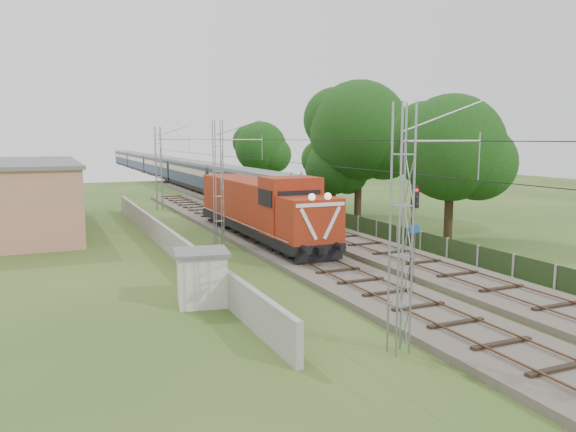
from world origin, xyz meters
name	(u,v)px	position (x,y,z in m)	size (l,w,h in m)	color
ground	(353,285)	(0.00, 0.00, 0.00)	(140.00, 140.00, 0.00)	#2C491B
track_main	(293,253)	(0.00, 7.00, 0.18)	(4.20, 70.00, 0.45)	#6B6054
track_side	(284,219)	(5.00, 20.00, 0.18)	(4.20, 80.00, 0.45)	#6B6054
catenary	(219,183)	(-2.95, 12.00, 4.05)	(3.31, 70.00, 8.00)	gray
boundary_wall	(165,238)	(-6.50, 12.00, 0.75)	(0.25, 40.00, 1.50)	#9E9E99
station_building	(19,195)	(-15.00, 24.00, 2.63)	(8.40, 20.40, 5.22)	#B47661
fence	(448,248)	(8.00, 3.00, 0.60)	(0.12, 32.00, 1.20)	black
locomotive	(261,207)	(0.00, 12.32, 2.33)	(3.15, 17.96, 4.56)	black
coach_rake	(163,166)	(5.00, 70.73, 2.38)	(2.84, 105.98, 3.28)	black
signal_post	(414,216)	(2.67, -0.92, 3.25)	(0.52, 0.41, 4.73)	black
relay_hut	(202,277)	(-7.40, -0.16, 1.15)	(2.55, 2.55, 2.28)	beige
tree_a	(452,149)	(12.33, 8.12, 6.17)	(7.63, 7.27, 9.89)	#3C2F18
tree_b	(360,132)	(12.49, 20.52, 7.46)	(9.22, 8.78, 11.95)	#3C2F18
tree_c	(334,166)	(10.75, 22.06, 4.38)	(5.43, 5.17, 7.03)	#3C2F18
tree_d	(261,148)	(12.67, 45.29, 5.64)	(6.98, 6.64, 9.04)	#3C2F18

